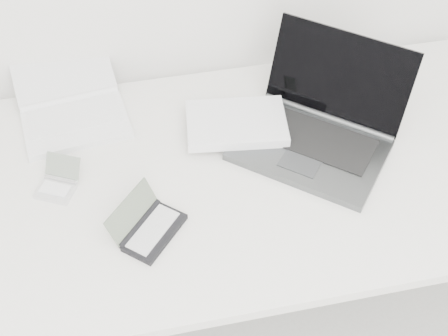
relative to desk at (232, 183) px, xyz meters
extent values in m
cube|color=white|center=(0.00, 0.00, 0.03)|extent=(1.60, 0.80, 0.03)
cylinder|color=silver|center=(0.75, 0.35, -0.33)|extent=(0.04, 0.04, 0.70)
cube|color=#4F5254|center=(0.21, 0.02, 0.06)|extent=(0.45, 0.44, 0.02)
cube|color=black|center=(0.23, 0.05, 0.07)|extent=(0.33, 0.30, 0.00)
cube|color=black|center=(0.32, 0.15, 0.18)|extent=(0.34, 0.31, 0.22)
cylinder|color=#4F5254|center=(0.29, 0.12, 0.07)|extent=(0.29, 0.25, 0.02)
cube|color=#373A3D|center=(0.17, -0.03, 0.07)|extent=(0.12, 0.11, 0.00)
cube|color=white|center=(0.04, 0.13, 0.08)|extent=(0.28, 0.21, 0.03)
cube|color=white|center=(0.04, 0.13, 0.09)|extent=(0.28, 0.20, 0.00)
cube|color=white|center=(-0.38, 0.24, 0.06)|extent=(0.30, 0.22, 0.02)
cube|color=silver|center=(-0.38, 0.26, 0.07)|extent=(0.25, 0.14, 0.00)
cube|color=silver|center=(-0.40, 0.42, 0.10)|extent=(0.29, 0.19, 0.07)
cylinder|color=white|center=(-0.39, 0.34, 0.07)|extent=(0.27, 0.06, 0.02)
cube|color=silver|center=(-0.44, 0.02, 0.05)|extent=(0.11, 0.10, 0.01)
cube|color=silver|center=(-0.44, 0.02, 0.06)|extent=(0.08, 0.06, 0.00)
cube|color=gray|center=(-0.41, 0.07, 0.08)|extent=(0.10, 0.07, 0.05)
cylinder|color=silver|center=(-0.42, 0.05, 0.06)|extent=(0.08, 0.05, 0.01)
cube|color=black|center=(-0.22, -0.16, 0.05)|extent=(0.16, 0.17, 0.01)
cube|color=#AEAEAE|center=(-0.22, -0.15, 0.06)|extent=(0.14, 0.14, 0.00)
cube|color=#616D5A|center=(-0.26, -0.12, 0.09)|extent=(0.13, 0.14, 0.07)
cylinder|color=black|center=(-0.25, -0.13, 0.06)|extent=(0.11, 0.12, 0.02)
camera|label=1|loc=(-0.24, -1.03, 1.21)|focal=50.00mm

